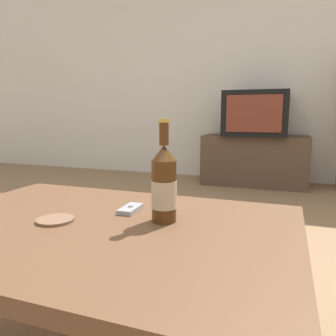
{
  "coord_description": "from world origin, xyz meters",
  "views": [
    {
      "loc": [
        0.48,
        -0.75,
        0.72
      ],
      "look_at": [
        0.07,
        0.38,
        0.53
      ],
      "focal_mm": 35.0,
      "sensor_mm": 36.0,
      "label": 1
    }
  ],
  "objects_px": {
    "television": "(256,114)",
    "cell_phone": "(131,209)",
    "beer_bottle": "(164,185)",
    "tv_stand": "(255,160)"
  },
  "relations": [
    {
      "from": "tv_stand",
      "to": "cell_phone",
      "type": "relative_size",
      "value": 9.97
    },
    {
      "from": "beer_bottle",
      "to": "television",
      "type": "bearing_deg",
      "value": 89.81
    },
    {
      "from": "beer_bottle",
      "to": "cell_phone",
      "type": "height_order",
      "value": "beer_bottle"
    },
    {
      "from": "tv_stand",
      "to": "television",
      "type": "bearing_deg",
      "value": -90.0
    },
    {
      "from": "beer_bottle",
      "to": "cell_phone",
      "type": "xyz_separation_m",
      "value": [
        -0.13,
        0.06,
        -0.1
      ]
    },
    {
      "from": "tv_stand",
      "to": "television",
      "type": "relative_size",
      "value": 1.69
    },
    {
      "from": "television",
      "to": "beer_bottle",
      "type": "relative_size",
      "value": 2.17
    },
    {
      "from": "television",
      "to": "beer_bottle",
      "type": "bearing_deg",
      "value": -90.19
    },
    {
      "from": "television",
      "to": "cell_phone",
      "type": "bearing_deg",
      "value": -93.13
    },
    {
      "from": "television",
      "to": "cell_phone",
      "type": "height_order",
      "value": "television"
    }
  ]
}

